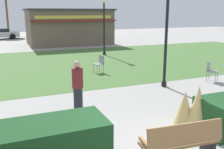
{
  "coord_description": "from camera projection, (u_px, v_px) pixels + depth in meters",
  "views": [
    {
      "loc": [
        -3.06,
        -3.88,
        3.12
      ],
      "look_at": [
        0.08,
        3.59,
        1.17
      ],
      "focal_mm": 42.06,
      "sensor_mm": 36.0,
      "label": 1
    }
  ],
  "objects": [
    {
      "name": "cafe_chair_east",
      "position": [
        100.0,
        63.0,
        13.7
      ],
      "size": [
        0.52,
        0.52,
        0.89
      ],
      "color": "gray",
      "rests_on": "ground_plane"
    },
    {
      "name": "cafe_chair_west",
      "position": [
        211.0,
        70.0,
        12.03
      ],
      "size": [
        0.6,
        0.6,
        0.89
      ],
      "color": "gray",
      "rests_on": "ground_plane"
    },
    {
      "name": "ornamental_grass_behind_left",
      "position": [
        198.0,
        109.0,
        6.91
      ],
      "size": [
        0.69,
        0.69,
        1.24
      ],
      "primitive_type": "cone",
      "color": "tan",
      "rests_on": "ground_plane"
    },
    {
      "name": "hedge_left",
      "position": [
        51.0,
        148.0,
        5.1
      ],
      "size": [
        2.17,
        1.1,
        1.07
      ],
      "primitive_type": "cube",
      "color": "#19421E",
      "rests_on": "ground_plane"
    },
    {
      "name": "parked_car_center_slot",
      "position": [
        45.0,
        32.0,
        32.33
      ],
      "size": [
        4.29,
        2.22,
        1.2
      ],
      "color": "maroon",
      "rests_on": "ground_plane"
    },
    {
      "name": "lamppost_mid",
      "position": [
        167.0,
        26.0,
        10.65
      ],
      "size": [
        0.36,
        0.36,
        4.06
      ],
      "color": "black",
      "rests_on": "ground_plane"
    },
    {
      "name": "lamppost_far",
      "position": [
        104.0,
        20.0,
        18.84
      ],
      "size": [
        0.36,
        0.36,
        4.06
      ],
      "color": "black",
      "rests_on": "ground_plane"
    },
    {
      "name": "food_kiosk",
      "position": [
        69.0,
        26.0,
        25.75
      ],
      "size": [
        8.03,
        5.38,
        3.39
      ],
      "color": "#6B5B4C",
      "rests_on": "ground_plane"
    },
    {
      "name": "lawn_patch",
      "position": [
        58.0,
        64.0,
        15.97
      ],
      "size": [
        36.0,
        12.0,
        0.01
      ],
      "primitive_type": "cube",
      "color": "#446B33",
      "rests_on": "ground_plane"
    },
    {
      "name": "person_standing",
      "position": [
        78.0,
        87.0,
        8.01
      ],
      "size": [
        0.34,
        0.34,
        1.69
      ],
      "rotation": [
        0.0,
        0.0,
        2.24
      ],
      "color": "#23232D",
      "rests_on": "ground_plane"
    },
    {
      "name": "ornamental_grass_behind_right",
      "position": [
        184.0,
        110.0,
        7.11
      ],
      "size": [
        0.64,
        0.64,
        1.04
      ],
      "primitive_type": "cone",
      "color": "tan",
      "rests_on": "ground_plane"
    },
    {
      "name": "park_bench",
      "position": [
        181.0,
        142.0,
        5.44
      ],
      "size": [
        1.74,
        0.67,
        0.95
      ],
      "color": "olive",
      "rests_on": "ground_plane"
    }
  ]
}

